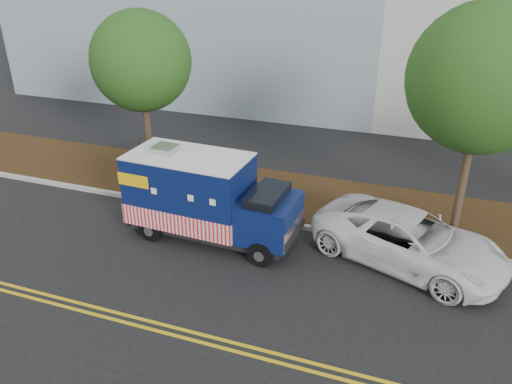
% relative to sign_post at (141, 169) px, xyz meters
% --- Properties ---
extents(ground, '(120.00, 120.00, 0.00)m').
position_rel_sign_post_xyz_m(ground, '(5.13, -1.62, -1.20)').
color(ground, black).
rests_on(ground, ground).
extents(curb, '(120.00, 0.18, 0.15)m').
position_rel_sign_post_xyz_m(curb, '(5.13, -0.22, -1.12)').
color(curb, '#9E9E99').
rests_on(curb, ground).
extents(mulch_strip, '(120.00, 4.00, 0.15)m').
position_rel_sign_post_xyz_m(mulch_strip, '(5.13, 1.88, -1.12)').
color(mulch_strip, black).
rests_on(mulch_strip, ground).
extents(centerline_near, '(120.00, 0.10, 0.01)m').
position_rel_sign_post_xyz_m(centerline_near, '(5.13, -6.07, -1.19)').
color(centerline_near, gold).
rests_on(centerline_near, ground).
extents(centerline_far, '(120.00, 0.10, 0.01)m').
position_rel_sign_post_xyz_m(centerline_far, '(5.13, -6.32, -1.19)').
color(centerline_far, gold).
rests_on(centerline_far, ground).
extents(tree_a, '(3.84, 3.84, 6.62)m').
position_rel_sign_post_xyz_m(tree_a, '(-0.84, 2.04, 3.49)').
color(tree_a, '#38281C').
rests_on(tree_a, ground).
extents(tree_c, '(4.40, 4.40, 7.38)m').
position_rel_sign_post_xyz_m(tree_c, '(11.07, 1.13, 3.97)').
color(tree_c, '#38281C').
rests_on(tree_c, ground).
extents(sign_post, '(0.06, 0.06, 2.40)m').
position_rel_sign_post_xyz_m(sign_post, '(0.00, 0.00, 0.00)').
color(sign_post, '#473828').
rests_on(sign_post, ground).
extents(food_truck, '(5.71, 2.37, 2.96)m').
position_rel_sign_post_xyz_m(food_truck, '(3.36, -1.71, 0.14)').
color(food_truck, black).
rests_on(food_truck, ground).
extents(white_car, '(6.27, 4.44, 1.59)m').
position_rel_sign_post_xyz_m(white_car, '(9.74, -1.11, -0.41)').
color(white_car, white).
rests_on(white_car, ground).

